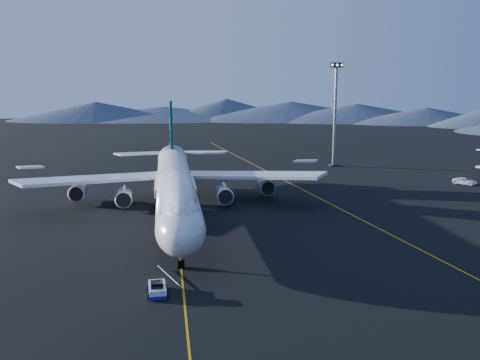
{
  "coord_description": "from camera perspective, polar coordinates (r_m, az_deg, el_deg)",
  "views": [
    {
      "loc": [
        -1.77,
        -93.77,
        24.68
      ],
      "look_at": [
        11.95,
        2.26,
        6.0
      ],
      "focal_mm": 40.0,
      "sensor_mm": 36.0,
      "label": 1
    }
  ],
  "objects": [
    {
      "name": "ground",
      "position": [
        96.98,
        -6.83,
        -3.92
      ],
      "size": [
        500.0,
        500.0,
        0.0
      ],
      "primitive_type": "plane",
      "color": "black",
      "rests_on": "ground"
    },
    {
      "name": "taxiway_line_main",
      "position": [
        96.97,
        -6.83,
        -3.92
      ],
      "size": [
        0.25,
        220.0,
        0.01
      ],
      "primitive_type": "cube",
      "color": "#C8960B",
      "rests_on": "ground"
    },
    {
      "name": "taxiway_line_side",
      "position": [
        111.29,
        8.67,
        -2.03
      ],
      "size": [
        28.08,
        198.09,
        0.01
      ],
      "primitive_type": "cube",
      "rotation": [
        0.0,
        0.0,
        0.14
      ],
      "color": "#C8960B",
      "rests_on": "ground"
    },
    {
      "name": "boeing_747",
      "position": [
        95.7,
        -6.91,
        -0.55
      ],
      "size": [
        59.62,
        72.43,
        19.37
      ],
      "color": "silver",
      "rests_on": "ground"
    },
    {
      "name": "pushback_tug",
      "position": [
        63.69,
        -8.8,
        -11.5
      ],
      "size": [
        2.5,
        4.12,
        1.74
      ],
      "rotation": [
        0.0,
        0.0,
        0.06
      ],
      "color": "silver",
      "rests_on": "ground"
    },
    {
      "name": "service_van",
      "position": [
        135.63,
        22.88,
        -0.12
      ],
      "size": [
        5.48,
        5.83,
        1.53
      ],
      "primitive_type": "imported",
      "rotation": [
        0.0,
        0.0,
        0.7
      ],
      "color": "white",
      "rests_on": "ground"
    },
    {
      "name": "floodlight_mast",
      "position": [
        152.0,
        10.1,
        6.9
      ],
      "size": [
        3.54,
        2.65,
        28.64
      ],
      "rotation": [
        0.0,
        0.0,
        0.36
      ],
      "color": "black",
      "rests_on": "ground"
    }
  ]
}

